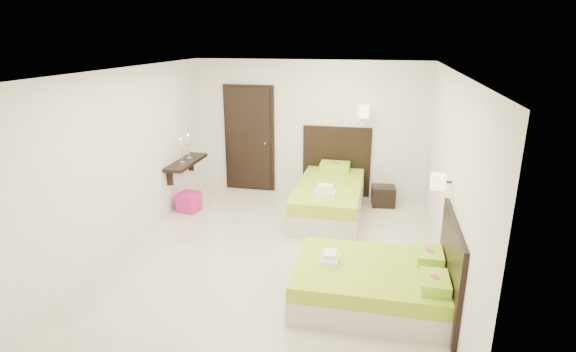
% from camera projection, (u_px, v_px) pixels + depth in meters
% --- Properties ---
extents(floor, '(5.50, 5.50, 0.00)m').
position_uv_depth(floor, '(277.00, 254.00, 6.51)').
color(floor, beige).
rests_on(floor, ground).
extents(bed_single, '(1.31, 2.19, 1.81)m').
position_uv_depth(bed_single, '(330.00, 195.00, 7.93)').
color(bed_single, beige).
rests_on(bed_single, ground).
extents(bed_double, '(1.77, 1.51, 1.46)m').
position_uv_depth(bed_double, '(377.00, 282.00, 5.26)').
color(bed_double, beige).
rests_on(bed_double, ground).
extents(nightstand, '(0.45, 0.41, 0.37)m').
position_uv_depth(nightstand, '(383.00, 196.00, 8.31)').
color(nightstand, black).
rests_on(nightstand, ground).
extents(ottoman, '(0.40, 0.40, 0.34)m').
position_uv_depth(ottoman, '(189.00, 202.00, 8.05)').
color(ottoman, '#AC1663').
rests_on(ottoman, ground).
extents(door, '(1.02, 0.15, 2.14)m').
position_uv_depth(door, '(249.00, 139.00, 8.95)').
color(door, black).
rests_on(door, ground).
extents(console_shelf, '(0.35, 1.20, 0.78)m').
position_uv_depth(console_shelf, '(186.00, 162.00, 8.17)').
color(console_shelf, black).
rests_on(console_shelf, ground).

